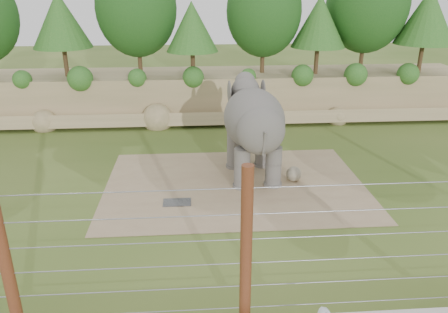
{
  "coord_description": "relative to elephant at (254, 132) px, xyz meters",
  "views": [
    {
      "loc": [
        -1.05,
        -12.36,
        7.34
      ],
      "look_at": [
        0.0,
        2.0,
        1.6
      ],
      "focal_mm": 35.0,
      "sensor_mm": 36.0,
      "label": 1
    }
  ],
  "objects": [
    {
      "name": "ground",
      "position": [
        -1.29,
        -3.78,
        -1.88
      ],
      "size": [
        90.0,
        90.0,
        0.0
      ],
      "primitive_type": "plane",
      "color": "#3D591C",
      "rests_on": "ground"
    },
    {
      "name": "back_embankment",
      "position": [
        -0.71,
        8.9,
        2.09
      ],
      "size": [
        30.0,
        5.52,
        8.77
      ],
      "color": "#897B52",
      "rests_on": "ground"
    },
    {
      "name": "dirt_patch",
      "position": [
        -0.79,
        -0.78,
        -1.87
      ],
      "size": [
        10.0,
        7.0,
        0.02
      ],
      "primitive_type": "cube",
      "color": "#997D5C",
      "rests_on": "ground"
    },
    {
      "name": "drain_grate",
      "position": [
        -3.01,
        -2.16,
        -1.84
      ],
      "size": [
        1.0,
        0.6,
        0.03
      ],
      "primitive_type": "cube",
      "color": "#262628",
      "rests_on": "dirt_patch"
    },
    {
      "name": "elephant",
      "position": [
        0.0,
        0.0,
        0.0
      ],
      "size": [
        2.24,
        4.74,
        3.75
      ],
      "primitive_type": null,
      "rotation": [
        0.0,
        0.0,
        0.06
      ],
      "color": "#5D5853",
      "rests_on": "ground"
    },
    {
      "name": "stone_ball",
      "position": [
        1.56,
        -0.63,
        -1.56
      ],
      "size": [
        0.6,
        0.6,
        0.6
      ],
      "primitive_type": "sphere",
      "color": "#7C725D",
      "rests_on": "dirt_patch"
    },
    {
      "name": "barrier_fence",
      "position": [
        -1.29,
        -8.28,
        0.12
      ],
      "size": [
        20.26,
        0.26,
        4.0
      ],
      "color": "#512211",
      "rests_on": "ground"
    }
  ]
}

